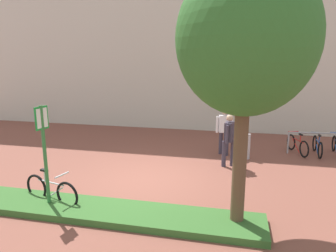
% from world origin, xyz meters
% --- Properties ---
extents(ground_plane, '(60.00, 60.00, 0.00)m').
position_xyz_m(ground_plane, '(0.00, 0.00, 0.00)').
color(ground_plane, brown).
extents(building_facade, '(28.00, 1.20, 10.00)m').
position_xyz_m(building_facade, '(0.00, 7.22, 5.00)').
color(building_facade, beige).
rests_on(building_facade, ground).
extents(planter_strip, '(7.00, 1.10, 0.16)m').
position_xyz_m(planter_strip, '(-0.28, -2.10, 0.08)').
color(planter_strip, '#336028').
rests_on(planter_strip, ground).
extents(tree_sidewalk, '(2.64, 2.64, 5.28)m').
position_xyz_m(tree_sidewalk, '(2.59, -1.93, 3.81)').
color(tree_sidewalk, brown).
rests_on(tree_sidewalk, ground).
extents(parking_sign_post, '(0.10, 0.36, 2.46)m').
position_xyz_m(parking_sign_post, '(-1.72, -2.10, 1.61)').
color(parking_sign_post, '#2D7238').
rests_on(parking_sign_post, ground).
extents(bike_at_sign, '(1.64, 0.54, 0.86)m').
position_xyz_m(bike_at_sign, '(-1.80, -1.86, 0.35)').
color(bike_at_sign, black).
rests_on(bike_at_sign, ground).
extents(bike_rack_cluster, '(2.10, 1.68, 0.83)m').
position_xyz_m(bike_rack_cluster, '(5.45, 3.75, 0.35)').
color(bike_rack_cluster, '#99999E').
rests_on(bike_rack_cluster, ground).
extents(bollard_steel, '(0.16, 0.16, 0.90)m').
position_xyz_m(bollard_steel, '(2.95, 2.66, 0.45)').
color(bollard_steel, '#ADADB2').
rests_on(bollard_steel, ground).
extents(person_suited_dark, '(0.41, 0.60, 1.72)m').
position_xyz_m(person_suited_dark, '(2.30, 1.77, 0.98)').
color(person_suited_dark, '#383342').
rests_on(person_suited_dark, ground).
extents(person_shirt_white, '(0.60, 0.32, 1.72)m').
position_xyz_m(person_shirt_white, '(2.10, 2.97, 0.98)').
color(person_shirt_white, '#383342').
rests_on(person_shirt_white, ground).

